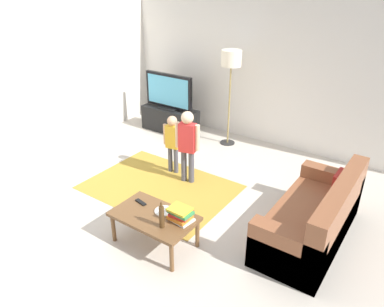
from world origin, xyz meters
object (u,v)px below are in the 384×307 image
at_px(child_near_tv, 173,139).
at_px(bottle, 162,217).
at_px(coffee_table, 154,218).
at_px(plate, 164,211).
at_px(tv, 169,92).
at_px(book_stack, 181,214).
at_px(couch, 317,220).
at_px(child_center, 187,141).
at_px(tv_stand, 170,120).
at_px(tv_remote, 141,202).
at_px(floor_lamp, 231,64).

height_order(child_near_tv, bottle, child_near_tv).
xyz_separation_m(coffee_table, plate, (0.05, 0.12, 0.06)).
height_order(tv, bottle, tv).
distance_m(child_near_tv, book_stack, 1.92).
relative_size(tv, couch, 0.61).
height_order(child_center, book_stack, child_center).
xyz_separation_m(tv_stand, bottle, (2.27, -3.04, 0.32)).
relative_size(coffee_table, book_stack, 3.38).
distance_m(couch, bottle, 1.89).
distance_m(child_center, tv_remote, 1.40).
bearing_deg(bottle, floor_lamp, 107.10).
bearing_deg(tv_remote, child_center, 111.75).
distance_m(tv_stand, couch, 4.01).
distance_m(tv_remote, plate, 0.35).
bearing_deg(couch, child_center, 173.04).
relative_size(tv_stand, tv, 1.09).
xyz_separation_m(child_center, plate, (0.60, -1.33, -0.28)).
bearing_deg(tv_stand, floor_lamp, 6.71).
xyz_separation_m(tv_stand, couch, (3.62, -1.73, 0.05)).
bearing_deg(tv_stand, child_near_tv, -50.31).
bearing_deg(floor_lamp, book_stack, -70.05).
bearing_deg(tv_stand, tv_remote, -58.10).
bearing_deg(book_stack, coffee_table, -162.32).
relative_size(couch, bottle, 5.46).
xyz_separation_m(child_center, tv_remote, (0.25, -1.35, -0.27)).
distance_m(child_center, plate, 1.48).
distance_m(floor_lamp, child_near_tv, 1.79).
bearing_deg(couch, floor_lamp, 141.01).
relative_size(floor_lamp, bottle, 5.40).
relative_size(child_near_tv, tv_remote, 5.79).
bearing_deg(tv, child_near_tv, -49.88).
distance_m(tv, child_center, 2.09).
bearing_deg(book_stack, tv_stand, 130.08).
height_order(child_near_tv, child_center, child_center).
bearing_deg(coffee_table, tv_remote, 161.57).
relative_size(tv, plate, 5.00).
distance_m(tv_stand, child_near_tv, 1.80).
relative_size(couch, child_near_tv, 1.83).
bearing_deg(bottle, coffee_table, 151.39).
distance_m(couch, coffee_table, 1.96).
distance_m(couch, tv_remote, 2.16).
height_order(tv_stand, coffee_table, tv_stand).
xyz_separation_m(bottle, plate, (-0.17, 0.24, -0.13)).
bearing_deg(tv_stand, coffee_table, -54.86).
xyz_separation_m(tv, tv_remote, (1.75, -2.80, -0.42)).
distance_m(tv, bottle, 3.79).
height_order(child_near_tv, book_stack, child_near_tv).
height_order(floor_lamp, child_center, floor_lamp).
xyz_separation_m(floor_lamp, coffee_table, (0.76, -3.07, -1.17)).
height_order(floor_lamp, book_stack, floor_lamp).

